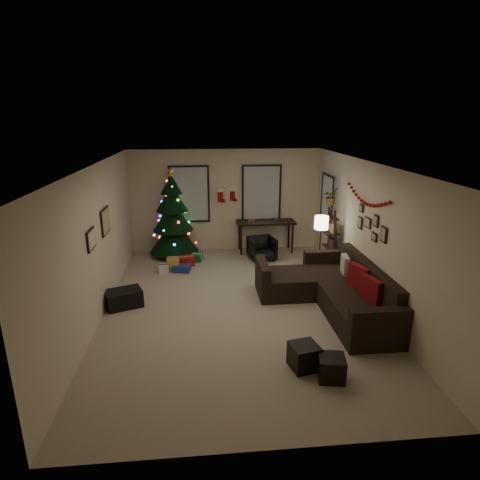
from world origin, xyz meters
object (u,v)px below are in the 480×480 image
at_px(desk, 266,225).
at_px(desk_chair, 262,248).
at_px(bookshelf, 332,242).
at_px(sofa, 333,291).
at_px(christmas_tree, 173,219).

xyz_separation_m(desk, desk_chair, (-0.19, -0.65, -0.44)).
bearing_deg(desk_chair, bookshelf, -47.31).
distance_m(sofa, desk_chair, 2.87).
height_order(christmas_tree, desk, christmas_tree).
bearing_deg(desk, bookshelf, -53.62).
bearing_deg(desk_chair, sofa, -81.70).
bearing_deg(christmas_tree, sofa, -45.62).
xyz_separation_m(desk_chair, bookshelf, (1.45, -1.05, 0.45)).
bearing_deg(desk_chair, christmas_tree, 154.53).
distance_m(desk, desk_chair, 0.81).
bearing_deg(christmas_tree, bookshelf, -23.70).
relative_size(desk, desk_chair, 2.61).
distance_m(christmas_tree, bookshelf, 4.03).
relative_size(sofa, desk_chair, 4.99).
xyz_separation_m(sofa, bookshelf, (0.49, 1.65, 0.45)).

